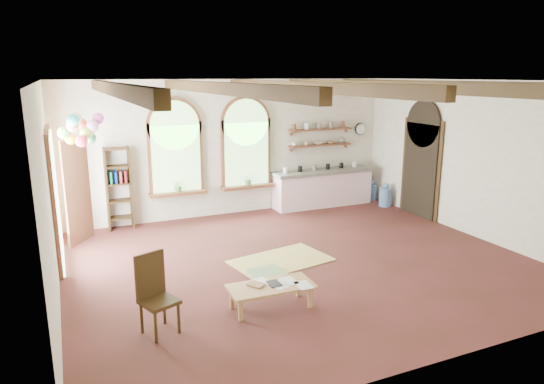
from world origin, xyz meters
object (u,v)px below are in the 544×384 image
kitchen_counter (323,188)px  balloon_cluster (81,129)px  coffee_table (271,288)px  side_chair (159,311)px

kitchen_counter → balloon_cluster: 6.12m
kitchen_counter → coffee_table: size_ratio=2.14×
coffee_table → balloon_cluster: (-2.20, 3.44, 2.04)m
side_chair → kitchen_counter: bearing=42.5°
kitchen_counter → coffee_table: 5.81m
kitchen_counter → side_chair: 6.93m
side_chair → balloon_cluster: bearing=99.7°
kitchen_counter → coffee_table: bearing=-127.0°
coffee_table → balloon_cluster: size_ratio=1.10×
coffee_table → balloon_cluster: balloon_cluster is taller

